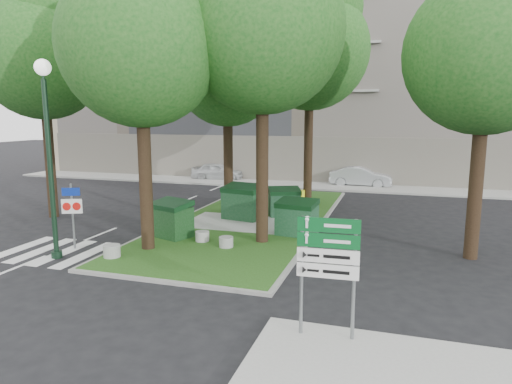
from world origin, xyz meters
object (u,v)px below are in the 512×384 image
at_px(tree_median_near_left, 143,30).
at_px(bollard_right, 226,242).
at_px(bollard_mid, 202,236).
at_px(litter_bin, 301,197).
at_px(tree_street_right, 491,37).
at_px(car_white, 217,171).
at_px(tree_median_far, 312,39).
at_px(street_lamp, 48,136).
at_px(traffic_sign_pole, 72,207).
at_px(tree_street_left, 44,45).
at_px(tree_median_near_right, 266,14).
at_px(dumpster_b, 243,202).
at_px(tree_median_mid, 230,63).
at_px(car_silver, 361,177).
at_px(bollard_left, 112,251).
at_px(dumpster_c, 284,202).
at_px(dumpster_a, 171,219).
at_px(directional_sign, 328,259).
at_px(dumpster_d, 297,218).

distance_m(tree_median_near_left, bollard_right, 7.48).
xyz_separation_m(bollard_mid, litter_bin, (1.98, 7.84, 0.19)).
distance_m(tree_street_right, car_white, 21.72).
height_order(tree_median_far, litter_bin, tree_median_far).
xyz_separation_m(tree_median_far, bollard_mid, (-2.37, -8.19, -8.02)).
relative_size(street_lamp, traffic_sign_pole, 2.74).
xyz_separation_m(tree_street_right, bollard_right, (-8.07, -1.63, -6.68)).
xyz_separation_m(tree_median_far, tree_street_left, (-10.70, -6.00, -0.67)).
bearing_deg(car_white, tree_median_near_right, -158.89).
bearing_deg(tree_median_near_left, dumpster_b, 73.30).
distance_m(tree_median_mid, dumpster_b, 6.34).
bearing_deg(tree_median_near_right, car_silver, 81.61).
relative_size(bollard_right, street_lamp, 0.08).
xyz_separation_m(street_lamp, traffic_sign_pole, (-0.13, 1.05, -2.50)).
height_order(tree_median_far, street_lamp, tree_median_far).
xyz_separation_m(tree_median_mid, tree_street_right, (10.00, -4.00, 0.00)).
relative_size(tree_median_far, bollard_left, 21.91).
distance_m(tree_median_near_left, dumpster_c, 9.65).
xyz_separation_m(dumpster_a, dumpster_c, (3.20, 4.76, -0.04)).
bearing_deg(tree_street_left, dumpster_b, 11.20).
height_order(tree_street_right, bollard_left, tree_street_right).
distance_m(tree_median_near_left, bollard_left, 7.15).
relative_size(tree_median_mid, directional_sign, 3.99).
bearing_deg(tree_street_left, bollard_mid, -14.72).
height_order(dumpster_d, bollard_left, dumpster_d).
height_order(tree_street_right, dumpster_b, tree_street_right).
xyz_separation_m(tree_median_mid, traffic_sign_pole, (-3.22, -7.05, -5.49)).
xyz_separation_m(dumpster_a, car_silver, (5.75, 15.37, -0.14)).
xyz_separation_m(tree_street_left, directional_sign, (13.74, -8.06, -5.87)).
bearing_deg(car_white, car_silver, -96.84).
height_order(car_white, car_silver, car_silver).
bearing_deg(car_silver, traffic_sign_pole, 155.88).
xyz_separation_m(tree_street_left, bollard_right, (9.43, -2.63, -7.35)).
bearing_deg(bollard_right, traffic_sign_pole, -164.57).
bearing_deg(car_white, dumpster_b, -159.83).
distance_m(tree_median_near_left, litter_bin, 11.89).
distance_m(tree_median_near_right, car_white, 18.44).
bearing_deg(tree_median_far, dumpster_a, -115.25).
bearing_deg(tree_median_mid, street_lamp, -110.87).
bearing_deg(traffic_sign_pole, directional_sign, -45.89).
xyz_separation_m(dumpster_c, traffic_sign_pole, (-5.88, -6.88, 0.74)).
relative_size(tree_median_mid, dumpster_a, 5.63).
bearing_deg(dumpster_a, bollard_mid, 9.57).
bearing_deg(dumpster_a, tree_median_mid, 103.83).
xyz_separation_m(tree_median_near_right, tree_median_far, (0.20, 7.50, 0.33)).
xyz_separation_m(tree_median_far, bollard_right, (-1.27, -8.63, -8.02)).
bearing_deg(bollard_left, traffic_sign_pole, 160.22).
relative_size(tree_median_mid, traffic_sign_pole, 4.32).
height_order(tree_median_near_left, dumpster_c, tree_median_near_left).
relative_size(tree_median_near_right, litter_bin, 15.47).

